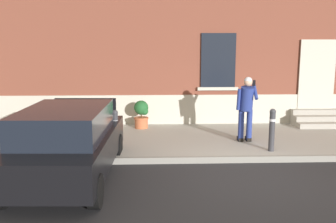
{
  "coord_description": "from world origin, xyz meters",
  "views": [
    {
      "loc": [
        -2.01,
        -7.55,
        2.76
      ],
      "look_at": [
        -1.66,
        1.6,
        1.1
      ],
      "focal_mm": 40.84,
      "sensor_mm": 36.0,
      "label": 1
    }
  ],
  "objects_px": {
    "person_on_phone": "(246,105)",
    "bollard_near_person": "(272,128)",
    "planter_olive": "(63,113)",
    "planter_terracotta": "(142,114)",
    "hatchback_car_black": "(68,142)",
    "bollard_far_left": "(115,130)"
  },
  "relations": [
    {
      "from": "hatchback_car_black",
      "to": "bollard_near_person",
      "type": "bearing_deg",
      "value": 16.83
    },
    {
      "from": "person_on_phone",
      "to": "planter_olive",
      "type": "height_order",
      "value": "person_on_phone"
    },
    {
      "from": "bollard_far_left",
      "to": "planter_olive",
      "type": "relative_size",
      "value": 1.22
    },
    {
      "from": "bollard_near_person",
      "to": "planter_terracotta",
      "type": "distance_m",
      "value": 4.18
    },
    {
      "from": "hatchback_car_black",
      "to": "person_on_phone",
      "type": "distance_m",
      "value": 4.75
    },
    {
      "from": "planter_olive",
      "to": "bollard_near_person",
      "type": "bearing_deg",
      "value": -26.47
    },
    {
      "from": "planter_olive",
      "to": "planter_terracotta",
      "type": "xyz_separation_m",
      "value": [
        2.42,
        -0.17,
        0.0
      ]
    },
    {
      "from": "hatchback_car_black",
      "to": "planter_olive",
      "type": "height_order",
      "value": "hatchback_car_black"
    },
    {
      "from": "hatchback_car_black",
      "to": "planter_olive",
      "type": "distance_m",
      "value": 4.34
    },
    {
      "from": "planter_olive",
      "to": "planter_terracotta",
      "type": "relative_size",
      "value": 1.0
    },
    {
      "from": "hatchback_car_black",
      "to": "planter_olive",
      "type": "relative_size",
      "value": 4.8
    },
    {
      "from": "planter_terracotta",
      "to": "bollard_near_person",
      "type": "bearing_deg",
      "value": -39.34
    },
    {
      "from": "bollard_far_left",
      "to": "person_on_phone",
      "type": "distance_m",
      "value": 3.49
    },
    {
      "from": "bollard_far_left",
      "to": "person_on_phone",
      "type": "bearing_deg",
      "value": 14.71
    },
    {
      "from": "planter_terracotta",
      "to": "bollard_far_left",
      "type": "bearing_deg",
      "value": -101.59
    },
    {
      "from": "hatchback_car_black",
      "to": "bollard_far_left",
      "type": "relative_size",
      "value": 3.95
    },
    {
      "from": "person_on_phone",
      "to": "planter_olive",
      "type": "xyz_separation_m",
      "value": [
        -5.23,
        1.94,
        -0.54
      ]
    },
    {
      "from": "hatchback_car_black",
      "to": "person_on_phone",
      "type": "relative_size",
      "value": 2.37
    },
    {
      "from": "bollard_near_person",
      "to": "planter_terracotta",
      "type": "xyz_separation_m",
      "value": [
        -3.23,
        2.65,
        -0.11
      ]
    },
    {
      "from": "planter_olive",
      "to": "planter_terracotta",
      "type": "bearing_deg",
      "value": -3.91
    },
    {
      "from": "person_on_phone",
      "to": "bollard_near_person",
      "type": "bearing_deg",
      "value": -62.49
    },
    {
      "from": "person_on_phone",
      "to": "planter_terracotta",
      "type": "height_order",
      "value": "person_on_phone"
    }
  ]
}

